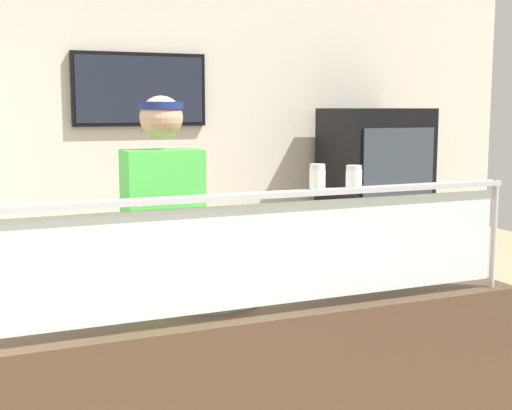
% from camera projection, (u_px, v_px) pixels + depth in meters
% --- Properties ---
extents(shop_rear_unit, '(6.60, 0.13, 2.70)m').
position_uv_depth(shop_rear_unit, '(116.00, 157.00, 4.92)').
color(shop_rear_unit, silver).
rests_on(shop_rear_unit, ground).
extents(serving_counter, '(2.20, 0.77, 0.95)m').
position_uv_depth(serving_counter, '(244.00, 404.00, 2.94)').
color(serving_counter, '#4C3828').
rests_on(serving_counter, ground).
extents(sneeze_guard, '(2.02, 0.06, 0.45)m').
position_uv_depth(sneeze_guard, '(279.00, 238.00, 2.54)').
color(sneeze_guard, '#B2B5BC').
rests_on(sneeze_guard, serving_counter).
extents(pizza_tray, '(0.44, 0.44, 0.04)m').
position_uv_depth(pizza_tray, '(207.00, 295.00, 2.78)').
color(pizza_tray, '#9EA0A8').
rests_on(pizza_tray, serving_counter).
extents(pizza_server, '(0.14, 0.29, 0.01)m').
position_uv_depth(pizza_server, '(198.00, 292.00, 2.74)').
color(pizza_server, '#ADAFB7').
rests_on(pizza_server, pizza_tray).
extents(parmesan_shaker, '(0.06, 0.06, 0.09)m').
position_uv_depth(parmesan_shaker, '(317.00, 178.00, 2.57)').
color(parmesan_shaker, white).
rests_on(parmesan_shaker, sneeze_guard).
extents(pepper_flake_shaker, '(0.06, 0.06, 0.08)m').
position_uv_depth(pepper_flake_shaker, '(354.00, 178.00, 2.64)').
color(pepper_flake_shaker, white).
rests_on(pepper_flake_shaker, sneeze_guard).
extents(worker_figure, '(0.41, 0.50, 1.76)m').
position_uv_depth(worker_figure, '(165.00, 249.00, 3.49)').
color(worker_figure, '#23232D').
rests_on(worker_figure, ground).
extents(drink_fridge, '(0.69, 0.62, 1.70)m').
position_uv_depth(drink_fridge, '(373.00, 221.00, 5.33)').
color(drink_fridge, black).
rests_on(drink_fridge, ground).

